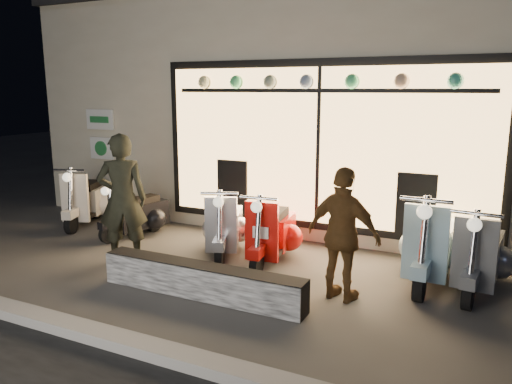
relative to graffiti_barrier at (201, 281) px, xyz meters
The scene contains 12 objects.
ground 0.73m from the graffiti_barrier, 112.27° to the left, with size 40.00×40.00×0.00m, color #383533.
kerb 1.38m from the graffiti_barrier, 101.16° to the right, with size 40.00×0.25×0.12m, color slate.
shop_building 5.95m from the graffiti_barrier, 92.66° to the left, with size 10.20×6.23×4.20m.
graffiti_barrier is the anchor object (origin of this frame).
scooter_silver 1.74m from the graffiti_barrier, 109.59° to the left, with size 0.80×1.39×1.01m.
scooter_red 1.64m from the graffiti_barrier, 82.33° to the left, with size 0.56×1.43×1.02m.
scooter_black 2.91m from the graffiti_barrier, 142.14° to the left, with size 0.62×1.29×0.92m.
scooter_cream 4.18m from the graffiti_barrier, 151.64° to the left, with size 0.82×1.46×1.06m.
scooter_blue 3.01m from the graffiti_barrier, 37.90° to the left, with size 0.53×1.61×1.16m.
scooter_grey 3.44m from the graffiti_barrier, 31.05° to the left, with size 0.56×1.50×1.07m.
man 1.87m from the graffiti_barrier, 160.79° to the left, with size 0.67×0.44×1.84m, color black.
woman 1.75m from the graffiti_barrier, 23.46° to the left, with size 0.92×0.38×1.57m, color brown.
Camera 1 is at (3.29, -5.37, 2.43)m, focal length 35.00 mm.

